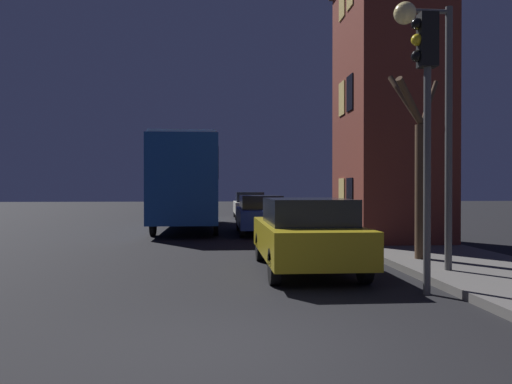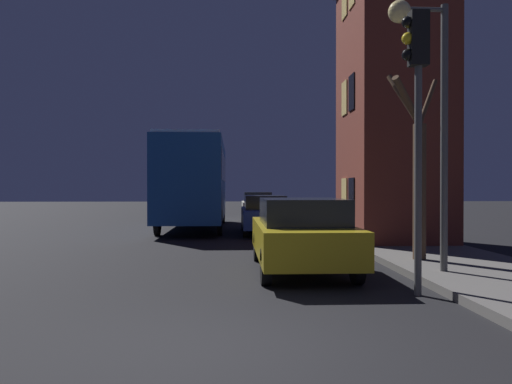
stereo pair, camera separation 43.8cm
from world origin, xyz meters
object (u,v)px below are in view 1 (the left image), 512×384
at_px(streetlamp, 429,80).
at_px(bare_tree, 419,169).
at_px(bus, 189,177).
at_px(car_near_lane, 306,233).
at_px(traffic_light, 426,94).
at_px(car_far_lane, 249,205).
at_px(car_mid_lane, 260,214).

bearing_deg(streetlamp, bare_tree, 73.82).
distance_m(bus, car_near_lane, 11.85).
bearing_deg(traffic_light, streetlamp, 64.59).
relative_size(bus, car_near_lane, 2.07).
distance_m(car_near_lane, car_far_lane, 18.57).
distance_m(bus, car_far_lane, 7.99).
distance_m(streetlamp, car_mid_lane, 10.58).
xyz_separation_m(traffic_light, bus, (-4.70, 13.80, -1.10)).
xyz_separation_m(streetlamp, car_near_lane, (-2.29, 0.98, -3.10)).
bearing_deg(car_mid_lane, streetlamp, -75.53).
height_order(traffic_light, bare_tree, traffic_light).
height_order(bus, car_far_lane, bus).
bearing_deg(streetlamp, car_mid_lane, 104.47).
bearing_deg(car_far_lane, streetlamp, -83.23).
height_order(bare_tree, car_far_lane, bare_tree).
distance_m(traffic_light, car_near_lane, 3.87).
bearing_deg(bare_tree, bus, 118.78).
bearing_deg(car_near_lane, car_far_lane, 90.10).
distance_m(streetlamp, traffic_light, 1.73).
bearing_deg(traffic_light, bus, 108.83).
xyz_separation_m(car_mid_lane, car_far_lane, (0.20, 9.77, 0.02)).
height_order(streetlamp, traffic_light, streetlamp).
bearing_deg(car_near_lane, traffic_light, -57.04).
height_order(traffic_light, car_far_lane, traffic_light).
relative_size(streetlamp, car_mid_lane, 1.15).
bearing_deg(streetlamp, traffic_light, -115.41).
xyz_separation_m(bare_tree, car_near_lane, (-2.76, -0.65, -1.41)).
bearing_deg(traffic_light, car_mid_lane, 99.21).
relative_size(bus, car_far_lane, 2.35).
relative_size(traffic_light, car_mid_lane, 1.02).
distance_m(car_near_lane, car_mid_lane, 8.81).
relative_size(bare_tree, bus, 0.46).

